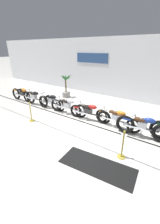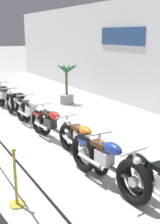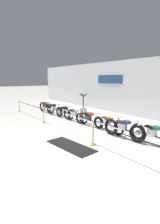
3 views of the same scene
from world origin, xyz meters
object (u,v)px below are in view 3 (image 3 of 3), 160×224
object	(u,v)px
potted_palm_left_of_row	(83,103)
motorcycle_orange_0	(46,107)
motorcycle_blue_6	(124,128)
stanchion_mid_left	(44,117)
motorcycle_red_4	(89,119)
motorcycle_green_7	(153,135)
motorcycle_silver_3	(75,115)
motorcycle_black_1	(54,109)
stanchion_far_left	(49,113)
floor_banner	(70,146)
stanchion_mid_right	(93,137)
motorcycle_orange_5	(108,123)
motorcycle_black_2	(65,111)

from	to	relation	value
potted_palm_left_of_row	motorcycle_orange_0	bearing A→B (deg)	-126.00
motorcycle_blue_6	stanchion_mid_left	world-z (taller)	stanchion_mid_left
motorcycle_orange_0	motorcycle_red_4	world-z (taller)	motorcycle_orange_0
motorcycle_red_4	motorcycle_green_7	distance (m)	4.01
motorcycle_silver_3	motorcycle_green_7	size ratio (longest dim) A/B	1.03
motorcycle_black_1	motorcycle_silver_3	bearing A→B (deg)	1.38
motorcycle_green_7	stanchion_far_left	world-z (taller)	stanchion_far_left
potted_palm_left_of_row	floor_banner	xyz separation A→B (m)	(5.53, -5.03, -0.78)
motorcycle_silver_3	motorcycle_black_1	bearing A→B (deg)	-178.62
stanchion_mid_right	floor_banner	distance (m)	1.03
motorcycle_red_4	floor_banner	distance (m)	3.32
stanchion_far_left	motorcycle_orange_5	bearing A→B (deg)	31.94
motorcycle_silver_3	motorcycle_orange_5	xyz separation A→B (m)	(2.83, 0.14, -0.01)
motorcycle_orange_5	floor_banner	distance (m)	2.83
motorcycle_orange_0	motorcycle_black_2	size ratio (longest dim) A/B	1.11
motorcycle_red_4	motorcycle_black_2	bearing A→B (deg)	178.69
motorcycle_silver_3	floor_banner	size ratio (longest dim) A/B	1.00
potted_palm_left_of_row	stanchion_mid_right	bearing A→B (deg)	-34.85
motorcycle_blue_6	stanchion_far_left	distance (m)	4.60
motorcycle_black_2	motorcycle_red_4	xyz separation A→B (m)	(2.76, -0.06, -0.02)
motorcycle_orange_5	stanchion_far_left	size ratio (longest dim) A/B	0.16
motorcycle_silver_3	floor_banner	world-z (taller)	motorcycle_silver_3
motorcycle_black_2	motorcycle_blue_6	size ratio (longest dim) A/B	0.93
motorcycle_black_2	potted_palm_left_of_row	size ratio (longest dim) A/B	1.20
motorcycle_red_4	motorcycle_blue_6	xyz separation A→B (m)	(2.67, -0.10, 0.03)
motorcycle_red_4	motorcycle_green_7	bearing A→B (deg)	2.48
motorcycle_orange_0	motorcycle_red_4	bearing A→B (deg)	1.23
motorcycle_orange_0	stanchion_mid_right	size ratio (longest dim) A/B	2.24
motorcycle_green_7	motorcycle_silver_3	bearing A→B (deg)	-177.73
motorcycle_silver_3	motorcycle_blue_6	size ratio (longest dim) A/B	1.05
motorcycle_orange_0	motorcycle_orange_5	bearing A→B (deg)	1.77
stanchion_mid_left	floor_banner	xyz separation A→B (m)	(4.32, -0.85, -0.35)
motorcycle_orange_0	potted_palm_left_of_row	distance (m)	3.10
motorcycle_black_1	potted_palm_left_of_row	world-z (taller)	potted_palm_left_of_row
potted_palm_left_of_row	stanchion_mid_left	size ratio (longest dim) A/B	1.68
motorcycle_black_1	stanchion_mid_right	bearing A→B (deg)	-14.43
motorcycle_orange_5	potted_palm_left_of_row	xyz separation A→B (m)	(-5.01, 2.29, 0.32)
motorcycle_black_1	motorcycle_silver_3	size ratio (longest dim) A/B	1.02
motorcycle_blue_6	stanchion_mid_right	world-z (taller)	stanchion_mid_right
potted_palm_left_of_row	motorcycle_black_2	bearing A→B (deg)	-70.68
motorcycle_orange_0	stanchion_far_left	xyz separation A→B (m)	(3.79, -1.68, 0.28)
motorcycle_red_4	stanchion_mid_left	xyz separation A→B (m)	(-2.36, -1.80, -0.09)
motorcycle_black_1	floor_banner	world-z (taller)	motorcycle_black_1
stanchion_far_left	stanchion_mid_left	size ratio (longest dim) A/B	13.45
motorcycle_black_1	stanchion_mid_left	bearing A→B (deg)	-43.43
stanchion_far_left	motorcycle_red_4	bearing A→B (deg)	48.47
stanchion_far_left	floor_banner	world-z (taller)	stanchion_far_left
motorcycle_orange_0	motorcycle_black_1	xyz separation A→B (m)	(1.24, 0.01, -0.00)
motorcycle_black_2	motorcycle_silver_3	xyz separation A→B (m)	(1.37, -0.10, 0.00)
motorcycle_green_7	potted_palm_left_of_row	size ratio (longest dim) A/B	1.32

